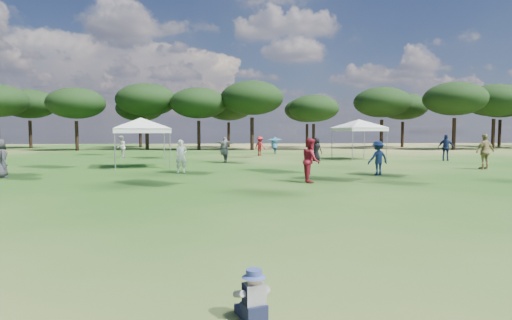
{
  "coord_description": "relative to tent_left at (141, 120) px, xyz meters",
  "views": [
    {
      "loc": [
        -0.07,
        -2.76,
        1.98
      ],
      "look_at": [
        0.36,
        2.56,
        1.63
      ],
      "focal_mm": 30.0,
      "sensor_mm": 36.0,
      "label": 1
    }
  ],
  "objects": [
    {
      "name": "tree_line",
      "position": [
        6.95,
        25.84,
        2.78
      ],
      "size": [
        108.78,
        17.63,
        7.77
      ],
      "color": "black",
      "rests_on": "ground"
    },
    {
      "name": "tent_left",
      "position": [
        0.0,
        0.0,
        0.0
      ],
      "size": [
        5.9,
        5.9,
        3.07
      ],
      "rotation": [
        0.0,
        0.0,
        0.24
      ],
      "color": "gray",
      "rests_on": "ground"
    },
    {
      "name": "festival_crowd",
      "position": [
        5.5,
        2.77,
        -1.79
      ],
      "size": [
        29.87,
        23.74,
        1.9
      ],
      "color": "black",
      "rests_on": "ground"
    },
    {
      "name": "tent_right",
      "position": [
        14.4,
        5.99,
        0.12
      ],
      "size": [
        5.83,
        5.83,
        3.19
      ],
      "rotation": [
        0.0,
        0.0,
        0.26
      ],
      "color": "gray",
      "rests_on": "ground"
    },
    {
      "name": "toddler",
      "position": [
        4.81,
        -19.93,
        -2.4
      ],
      "size": [
        0.41,
        0.44,
        0.54
      ],
      "rotation": [
        0.0,
        0.0,
        0.35
      ],
      "color": "#161A32",
      "rests_on": "ground"
    }
  ]
}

